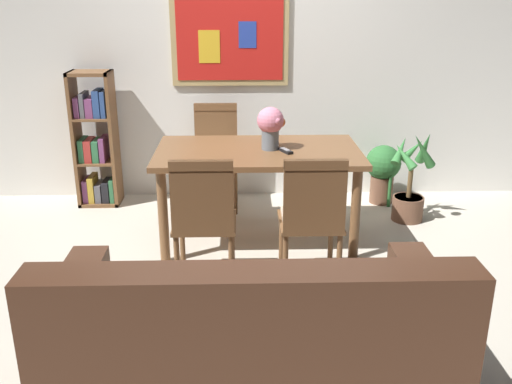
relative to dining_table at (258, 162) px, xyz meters
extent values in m
plane|color=beige|center=(-0.05, -0.55, -0.64)|extent=(12.00, 12.00, 0.00)
cube|color=silver|center=(-0.05, 1.12, 0.66)|extent=(5.20, 0.10, 2.60)
cube|color=tan|center=(-0.22, 1.06, 0.80)|extent=(1.03, 0.02, 0.80)
cube|color=red|center=(-0.22, 1.04, 0.80)|extent=(0.93, 0.01, 0.70)
cube|color=gold|center=(-0.40, 1.04, 0.74)|extent=(0.19, 0.00, 0.28)
cube|color=#263FA5|center=(-0.06, 1.04, 0.84)|extent=(0.16, 0.00, 0.22)
cube|color=brown|center=(0.00, 0.00, 0.07)|extent=(1.52, 0.89, 0.04)
cylinder|color=brown|center=(-0.68, -0.36, -0.29)|extent=(0.07, 0.07, 0.69)
cylinder|color=brown|center=(0.68, -0.36, -0.29)|extent=(0.07, 0.07, 0.69)
cylinder|color=brown|center=(-0.68, 0.36, -0.29)|extent=(0.07, 0.07, 0.69)
cylinder|color=brown|center=(0.68, 0.36, -0.29)|extent=(0.07, 0.07, 0.69)
cube|color=brown|center=(0.31, -0.70, -0.20)|extent=(0.40, 0.40, 0.03)
cube|color=#C6B299|center=(0.31, -0.70, -0.17)|extent=(0.36, 0.36, 0.03)
cylinder|color=brown|center=(0.14, -0.87, -0.43)|extent=(0.04, 0.04, 0.42)
cylinder|color=brown|center=(0.48, -0.87, -0.43)|extent=(0.04, 0.04, 0.42)
cylinder|color=brown|center=(0.14, -0.53, -0.43)|extent=(0.04, 0.04, 0.42)
cylinder|color=brown|center=(0.48, -0.53, -0.43)|extent=(0.04, 0.04, 0.42)
cube|color=brown|center=(0.31, -0.88, 0.04)|extent=(0.38, 0.04, 0.46)
cube|color=brown|center=(0.31, -0.88, 0.24)|extent=(0.38, 0.05, 0.06)
cube|color=brown|center=(-0.37, -0.69, -0.20)|extent=(0.40, 0.40, 0.03)
cube|color=#C6B299|center=(-0.37, -0.69, -0.17)|extent=(0.36, 0.36, 0.03)
cylinder|color=brown|center=(-0.54, -0.86, -0.43)|extent=(0.04, 0.04, 0.42)
cylinder|color=brown|center=(-0.20, -0.86, -0.43)|extent=(0.04, 0.04, 0.42)
cylinder|color=brown|center=(-0.54, -0.52, -0.43)|extent=(0.04, 0.04, 0.42)
cylinder|color=brown|center=(-0.20, -0.52, -0.43)|extent=(0.04, 0.04, 0.42)
cube|color=brown|center=(-0.37, -0.87, 0.04)|extent=(0.38, 0.04, 0.46)
cube|color=brown|center=(-0.37, -0.87, 0.24)|extent=(0.38, 0.05, 0.06)
cube|color=brown|center=(-0.35, 0.72, -0.20)|extent=(0.40, 0.40, 0.03)
cube|color=#C6B299|center=(-0.35, 0.72, -0.17)|extent=(0.36, 0.36, 0.03)
cylinder|color=brown|center=(-0.18, 0.89, -0.43)|extent=(0.04, 0.04, 0.42)
cylinder|color=brown|center=(-0.52, 0.89, -0.43)|extent=(0.04, 0.04, 0.42)
cylinder|color=brown|center=(-0.18, 0.55, -0.43)|extent=(0.04, 0.04, 0.42)
cylinder|color=brown|center=(-0.52, 0.55, -0.43)|extent=(0.04, 0.04, 0.42)
cube|color=brown|center=(-0.35, 0.90, 0.04)|extent=(0.38, 0.04, 0.46)
cube|color=brown|center=(-0.35, 0.90, 0.24)|extent=(0.38, 0.05, 0.06)
cube|color=#472819|center=(-0.09, -1.81, -0.44)|extent=(1.80, 0.84, 0.40)
cube|color=#472819|center=(-0.09, -2.13, -0.02)|extent=(1.80, 0.20, 0.44)
cube|color=#472819|center=(-0.90, -1.81, -0.13)|extent=(0.18, 0.80, 0.22)
cube|color=#472819|center=(0.72, -1.81, -0.13)|extent=(0.18, 0.80, 0.22)
cube|color=#8C6B4C|center=(-0.54, -1.99, -0.08)|extent=(0.32, 0.16, 0.33)
cube|color=#334C72|center=(-0.09, -1.99, -0.08)|extent=(0.32, 0.16, 0.33)
cube|color=#8C6B4C|center=(0.36, -1.99, -0.08)|extent=(0.32, 0.16, 0.33)
cube|color=brown|center=(-1.58, 0.86, -0.04)|extent=(0.03, 0.28, 1.20)
cube|color=brown|center=(-1.25, 0.86, -0.04)|extent=(0.03, 0.28, 1.20)
cube|color=brown|center=(-1.42, 0.86, -0.62)|extent=(0.36, 0.28, 0.03)
cube|color=brown|center=(-1.42, 0.86, 0.54)|extent=(0.36, 0.28, 0.03)
cube|color=brown|center=(-1.42, 0.86, -0.24)|extent=(0.30, 0.28, 0.02)
cube|color=brown|center=(-1.42, 0.86, 0.16)|extent=(0.30, 0.28, 0.02)
cube|color=#7F3F72|center=(-1.53, 0.86, -0.50)|extent=(0.04, 0.22, 0.21)
cube|color=gold|center=(-1.48, 0.86, -0.49)|extent=(0.05, 0.22, 0.24)
cube|color=#595960|center=(-1.42, 0.86, -0.53)|extent=(0.05, 0.22, 0.17)
cube|color=black|center=(-1.35, 0.86, -0.52)|extent=(0.06, 0.22, 0.19)
cube|color=#337247|center=(-1.30, 0.86, -0.50)|extent=(0.04, 0.22, 0.21)
cube|color=#337247|center=(-1.53, 0.86, -0.13)|extent=(0.04, 0.22, 0.20)
cube|color=#B2332D|center=(-1.48, 0.86, -0.13)|extent=(0.06, 0.22, 0.20)
cube|color=#337247|center=(-1.41, 0.86, -0.13)|extent=(0.06, 0.22, 0.19)
cube|color=#7F3F72|center=(-1.35, 0.86, -0.12)|extent=(0.04, 0.22, 0.22)
cube|color=#7F3F72|center=(-1.53, 0.86, 0.26)|extent=(0.04, 0.22, 0.18)
cube|color=#595960|center=(-1.48, 0.86, 0.28)|extent=(0.04, 0.22, 0.21)
cube|color=#7F3F72|center=(-1.43, 0.86, 0.25)|extent=(0.06, 0.22, 0.17)
cube|color=#2D4C8C|center=(-1.36, 0.86, 0.29)|extent=(0.06, 0.22, 0.23)
cube|color=#2D4C8C|center=(-1.31, 0.86, 0.28)|extent=(0.04, 0.22, 0.22)
cylinder|color=brown|center=(1.16, 0.80, -0.51)|extent=(0.21, 0.21, 0.25)
cylinder|color=#332319|center=(1.16, 0.80, -0.39)|extent=(0.19, 0.19, 0.02)
sphere|color=#2D6B33|center=(1.16, 0.80, -0.26)|extent=(0.32, 0.32, 0.32)
cylinder|color=#2D6B33|center=(1.21, 0.69, -0.49)|extent=(0.03, 0.03, 0.30)
cylinder|color=#2D6B33|center=(1.26, 0.87, -0.49)|extent=(0.03, 0.03, 0.29)
cylinder|color=brown|center=(1.28, 0.38, -0.54)|extent=(0.26, 0.26, 0.21)
cylinder|color=#332319|center=(1.28, 0.38, -0.44)|extent=(0.24, 0.24, 0.02)
cylinder|color=brown|center=(1.28, 0.38, -0.28)|extent=(0.04, 0.04, 0.30)
cone|color=#387F3D|center=(1.38, 0.38, 0.00)|extent=(0.09, 0.23, 0.31)
cone|color=#387F3D|center=(1.31, 0.46, -0.05)|extent=(0.22, 0.13, 0.22)
cone|color=#387F3D|center=(1.20, 0.44, -0.04)|extent=(0.21, 0.24, 0.24)
cone|color=#387F3D|center=(1.20, 0.31, -0.06)|extent=(0.21, 0.23, 0.22)
cone|color=#387F3D|center=(1.33, 0.27, 0.00)|extent=(0.27, 0.18, 0.32)
cylinder|color=slate|center=(0.09, 0.01, 0.17)|extent=(0.13, 0.13, 0.15)
sphere|color=pink|center=(0.09, 0.01, 0.31)|extent=(0.20, 0.20, 0.20)
sphere|color=silver|center=(0.05, 0.08, 0.30)|extent=(0.06, 0.06, 0.06)
sphere|color=pink|center=(0.13, -0.06, 0.32)|extent=(0.06, 0.06, 0.06)
sphere|color=#D86633|center=(0.17, 0.03, 0.29)|extent=(0.07, 0.07, 0.07)
cube|color=black|center=(0.20, -0.07, 0.10)|extent=(0.11, 0.16, 0.02)
cube|color=gray|center=(0.20, -0.07, 0.12)|extent=(0.07, 0.10, 0.00)
camera|label=1|loc=(-0.13, -4.07, 1.21)|focal=39.72mm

